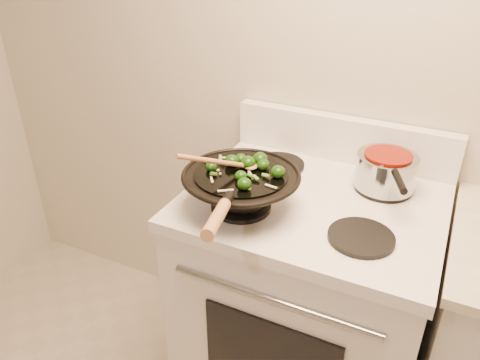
% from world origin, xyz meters
% --- Properties ---
extents(stove, '(0.78, 0.67, 1.08)m').
position_xyz_m(stove, '(-0.07, 1.17, 0.47)').
color(stove, white).
rests_on(stove, ground).
extents(wok, '(0.35, 0.56, 0.18)m').
position_xyz_m(wok, '(-0.25, 1.02, 0.99)').
color(wok, black).
rests_on(wok, stove).
extents(stirfry, '(0.26, 0.23, 0.04)m').
position_xyz_m(stirfry, '(-0.23, 1.04, 1.05)').
color(stirfry, '#143908').
rests_on(stirfry, wok).
extents(wooden_spoon, '(0.17, 0.23, 0.10)m').
position_xyz_m(wooden_spoon, '(-0.28, 1.00, 1.07)').
color(wooden_spoon, '#AD7144').
rests_on(wooden_spoon, wok).
extents(saucepan, '(0.19, 0.29, 0.11)m').
position_xyz_m(saucepan, '(0.11, 1.32, 0.99)').
color(saucepan, '#999DA2').
rests_on(saucepan, stove).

